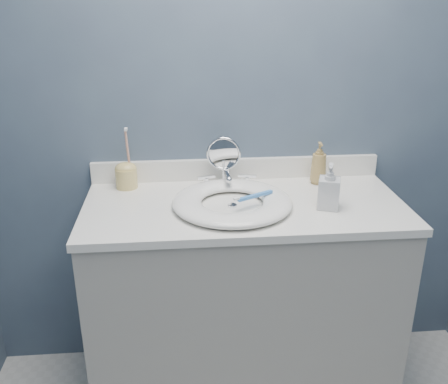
{
  "coord_description": "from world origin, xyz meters",
  "views": [
    {
      "loc": [
        -0.24,
        -0.76,
        1.63
      ],
      "look_at": [
        -0.08,
        0.94,
        0.94
      ],
      "focal_mm": 40.0,
      "sensor_mm": 36.0,
      "label": 1
    }
  ],
  "objects": [
    {
      "name": "drain",
      "position": [
        -0.05,
        0.94,
        0.88
      ],
      "size": [
        0.04,
        0.04,
        0.01
      ],
      "primitive_type": "cylinder",
      "color": "silver",
      "rests_on": "countertop"
    },
    {
      "name": "vanity_cabinet",
      "position": [
        0.0,
        0.97,
        0.42
      ],
      "size": [
        1.2,
        0.55,
        0.85
      ],
      "primitive_type": "cube",
      "color": "#A39E95",
      "rests_on": "ground"
    },
    {
      "name": "soap_bottle_amber",
      "position": [
        0.33,
        1.16,
        0.97
      ],
      "size": [
        0.07,
        0.07,
        0.18
      ],
      "primitive_type": "imported",
      "rotation": [
        0.0,
        0.0,
        -0.05
      ],
      "color": "#A38549",
      "rests_on": "countertop"
    },
    {
      "name": "toothbrush_lying",
      "position": [
        0.03,
        0.93,
        0.92
      ],
      "size": [
        0.16,
        0.1,
        0.02
      ],
      "rotation": [
        0.0,
        0.0,
        0.5
      ],
      "color": "#3D87DB",
      "rests_on": "basin"
    },
    {
      "name": "faucet",
      "position": [
        -0.05,
        1.14,
        0.91
      ],
      "size": [
        0.25,
        0.13,
        0.07
      ],
      "color": "silver",
      "rests_on": "countertop"
    },
    {
      "name": "soap_bottle_clear",
      "position": [
        0.3,
        0.9,
        0.97
      ],
      "size": [
        0.1,
        0.1,
        0.17
      ],
      "primitive_type": "imported",
      "rotation": [
        0.0,
        0.0,
        -0.33
      ],
      "color": "silver",
      "rests_on": "countertop"
    },
    {
      "name": "backsplash",
      "position": [
        0.0,
        1.24,
        0.93
      ],
      "size": [
        1.22,
        0.02,
        0.09
      ],
      "primitive_type": "cube",
      "color": "white",
      "rests_on": "countertop"
    },
    {
      "name": "makeup_mirror",
      "position": [
        -0.06,
        1.17,
        0.99
      ],
      "size": [
        0.14,
        0.08,
        0.21
      ],
      "rotation": [
        0.0,
        0.0,
        -0.15
      ],
      "color": "silver",
      "rests_on": "countertop"
    },
    {
      "name": "toothbrush_holder",
      "position": [
        -0.46,
        1.18,
        0.94
      ],
      "size": [
        0.09,
        0.09,
        0.25
      ],
      "rotation": [
        0.0,
        0.0,
        -0.32
      ],
      "color": "#D9BF6C",
      "rests_on": "countertop"
    },
    {
      "name": "basin",
      "position": [
        -0.05,
        0.94,
        0.9
      ],
      "size": [
        0.45,
        0.45,
        0.04
      ],
      "primitive_type": null,
      "color": "white",
      "rests_on": "countertop"
    },
    {
      "name": "countertop",
      "position": [
        0.0,
        0.97,
        0.86
      ],
      "size": [
        1.22,
        0.57,
        0.03
      ],
      "primitive_type": "cube",
      "color": "white",
      "rests_on": "vanity_cabinet"
    },
    {
      "name": "back_wall",
      "position": [
        0.0,
        1.25,
        1.2
      ],
      "size": [
        2.2,
        0.02,
        2.4
      ],
      "primitive_type": "cube",
      "color": "#404E60",
      "rests_on": "ground"
    }
  ]
}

